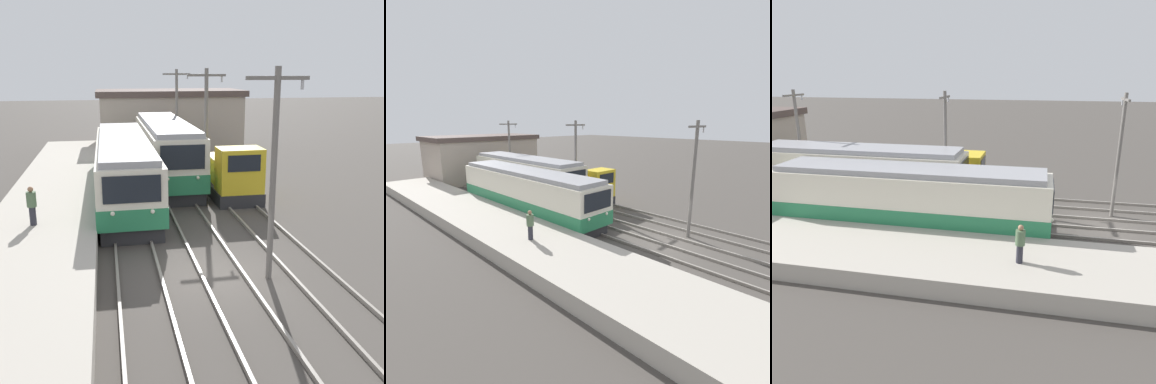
# 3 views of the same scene
# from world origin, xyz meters

# --- Properties ---
(ground_plane) EXTENTS (200.00, 200.00, 0.00)m
(ground_plane) POSITION_xyz_m (0.00, 0.00, 0.00)
(ground_plane) COLOR #47423D
(platform_left) EXTENTS (4.50, 54.00, 0.81)m
(platform_left) POSITION_xyz_m (-6.25, 0.00, 0.41)
(platform_left) COLOR #ADA599
(platform_left) RESTS_ON ground
(track_left) EXTENTS (1.54, 60.00, 0.14)m
(track_left) POSITION_xyz_m (-2.60, 0.00, 0.07)
(track_left) COLOR gray
(track_left) RESTS_ON ground
(track_center) EXTENTS (1.54, 60.00, 0.14)m
(track_center) POSITION_xyz_m (0.20, 0.00, 0.07)
(track_center) COLOR gray
(track_center) RESTS_ON ground
(track_right) EXTENTS (1.54, 60.00, 0.14)m
(track_right) POSITION_xyz_m (3.20, 0.00, 0.07)
(track_right) COLOR gray
(track_right) RESTS_ON ground
(commuter_train_left) EXTENTS (2.84, 14.30, 3.42)m
(commuter_train_left) POSITION_xyz_m (-2.60, 10.08, 1.60)
(commuter_train_left) COLOR #28282B
(commuter_train_left) RESTS_ON ground
(commuter_train_center) EXTENTS (2.84, 13.06, 3.78)m
(commuter_train_center) POSITION_xyz_m (0.20, 14.28, 1.75)
(commuter_train_center) COLOR #28282B
(commuter_train_center) RESTS_ON ground
(shunting_locomotive) EXTENTS (2.40, 4.99, 3.00)m
(shunting_locomotive) POSITION_xyz_m (3.20, 9.43, 1.21)
(shunting_locomotive) COLOR #28282B
(shunting_locomotive) RESTS_ON ground
(catenary_mast_near) EXTENTS (2.00, 0.20, 6.93)m
(catenary_mast_near) POSITION_xyz_m (1.71, -0.54, 3.78)
(catenary_mast_near) COLOR slate
(catenary_mast_near) RESTS_ON ground
(catenary_mast_mid) EXTENTS (2.00, 0.20, 6.93)m
(catenary_mast_mid) POSITION_xyz_m (1.71, 9.28, 3.78)
(catenary_mast_mid) COLOR slate
(catenary_mast_mid) RESTS_ON ground
(catenary_mast_far) EXTENTS (2.00, 0.20, 6.93)m
(catenary_mast_far) POSITION_xyz_m (1.71, 19.10, 3.78)
(catenary_mast_far) COLOR slate
(catenary_mast_far) RESTS_ON ground
(person_on_platform) EXTENTS (0.38, 0.38, 1.59)m
(person_on_platform) POSITION_xyz_m (-6.50, 4.21, 1.67)
(person_on_platform) COLOR #282833
(person_on_platform) RESTS_ON platform_left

